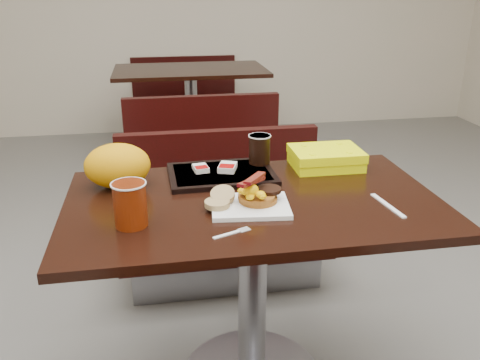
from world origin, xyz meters
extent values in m
cube|color=white|center=(-0.02, -0.07, 0.76)|extent=(0.26, 0.21, 0.01)
cylinder|color=#885B16|center=(0.01, -0.05, 0.78)|extent=(0.15, 0.15, 0.02)
cylinder|color=black|center=(0.04, -0.04, 0.79)|extent=(0.08, 0.08, 0.01)
ellipsoid|color=#FFC505|center=(-0.02, -0.07, 0.81)|extent=(0.10, 0.09, 0.04)
cylinder|color=tan|center=(-0.13, -0.06, 0.77)|extent=(0.10, 0.10, 0.02)
cylinder|color=tan|center=(-0.10, -0.03, 0.78)|extent=(0.10, 0.10, 0.04)
cylinder|color=#982805|center=(-0.38, -0.12, 0.82)|extent=(0.10, 0.10, 0.13)
cube|color=white|center=(0.40, -0.12, 0.75)|extent=(0.04, 0.18, 0.00)
cube|color=#B26307|center=(-0.12, 0.11, 0.75)|extent=(0.05, 0.04, 0.01)
cube|color=#8C0504|center=(-0.12, -0.03, 0.76)|extent=(0.05, 0.05, 0.01)
cube|color=black|center=(-0.07, 0.22, 0.76)|extent=(0.38, 0.27, 0.02)
cube|color=silver|center=(-0.15, 0.24, 0.78)|extent=(0.06, 0.07, 0.02)
cube|color=silver|center=(-0.05, 0.23, 0.78)|extent=(0.08, 0.10, 0.02)
cylinder|color=black|center=(0.08, 0.29, 0.82)|extent=(0.10, 0.10, 0.11)
cube|color=#EFF704|center=(0.33, 0.25, 0.78)|extent=(0.26, 0.20, 0.07)
ellipsoid|color=orange|center=(-0.43, 0.18, 0.83)|extent=(0.24, 0.19, 0.15)
camera|label=1|loc=(-0.29, -1.46, 1.41)|focal=37.68mm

